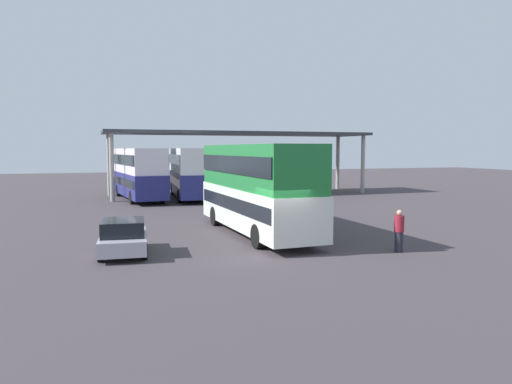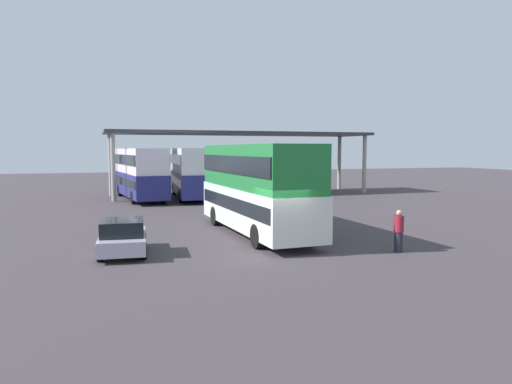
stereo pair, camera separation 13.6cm
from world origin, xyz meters
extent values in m
plane|color=#3F383D|center=(0.00, 0.00, 0.00)|extent=(140.00, 140.00, 0.00)
cube|color=silver|center=(0.73, 4.48, 1.28)|extent=(2.89, 10.30, 1.86)
cube|color=#1E7333|center=(0.73, 4.48, 3.21)|extent=(2.81, 10.10, 2.01)
cube|color=black|center=(0.73, 4.48, 1.50)|extent=(2.92, 9.90, 0.63)
cube|color=black|center=(0.73, 4.48, 3.32)|extent=(2.92, 9.90, 0.81)
cube|color=black|center=(0.53, 9.53, 1.56)|extent=(2.11, 0.19, 1.11)
cube|color=orange|center=(0.53, 9.53, 2.45)|extent=(1.74, 0.15, 0.36)
cylinder|color=black|center=(-0.52, 7.60, 0.50)|extent=(0.32, 1.01, 1.00)
cylinder|color=black|center=(1.72, 7.69, 0.50)|extent=(0.32, 1.01, 1.00)
cylinder|color=black|center=(-0.26, 1.28, 0.50)|extent=(0.32, 1.01, 1.00)
cylinder|color=black|center=(1.98, 1.37, 0.50)|extent=(0.32, 1.01, 1.00)
cube|color=#B4AFBF|center=(-5.48, 1.92, 0.49)|extent=(1.98, 3.73, 0.55)
cube|color=black|center=(-5.49, 1.74, 1.06)|extent=(1.71, 2.10, 0.58)
cylinder|color=black|center=(-6.15, 3.09, 0.30)|extent=(0.25, 0.61, 0.60)
cylinder|color=black|center=(-4.62, 2.97, 0.30)|extent=(0.25, 0.61, 0.60)
cylinder|color=black|center=(-6.33, 0.87, 0.30)|extent=(0.25, 0.61, 0.60)
cylinder|color=black|center=(-4.80, 0.74, 0.30)|extent=(0.25, 0.61, 0.60)
cube|color=navy|center=(-3.26, 22.37, 1.24)|extent=(3.59, 10.68, 1.79)
cube|color=white|center=(-3.26, 22.37, 3.10)|extent=(3.49, 10.46, 1.94)
cube|color=black|center=(-3.26, 22.37, 1.46)|extent=(3.58, 10.27, 0.61)
cube|color=black|center=(-3.26, 22.37, 3.20)|extent=(3.58, 10.27, 0.77)
cube|color=black|center=(-3.82, 27.53, 1.51)|extent=(2.09, 0.33, 1.07)
cube|color=orange|center=(-3.82, 27.53, 2.37)|extent=(1.72, 0.27, 0.36)
cylinder|color=black|center=(-4.72, 25.48, 0.50)|extent=(0.39, 1.02, 1.00)
cylinder|color=black|center=(-2.50, 25.72, 0.50)|extent=(0.39, 1.02, 1.00)
cylinder|color=black|center=(-4.01, 19.03, 0.50)|extent=(0.39, 1.02, 1.00)
cylinder|color=black|center=(-1.80, 19.27, 0.50)|extent=(0.39, 1.02, 1.00)
cube|color=navy|center=(0.86, 22.17, 1.25)|extent=(3.28, 10.84, 1.79)
cube|color=white|center=(0.86, 22.17, 3.12)|extent=(3.19, 10.62, 1.94)
cube|color=black|center=(0.86, 22.17, 1.46)|extent=(3.29, 10.41, 0.61)
cube|color=black|center=(0.86, 22.17, 3.21)|extent=(3.29, 10.41, 0.78)
cube|color=black|center=(1.23, 27.45, 1.52)|extent=(2.16, 0.25, 1.08)
cube|color=orange|center=(1.23, 27.45, 2.38)|extent=(1.78, 0.20, 0.36)
cylinder|color=black|center=(-0.05, 25.56, 0.50)|extent=(0.35, 1.02, 1.00)
cylinder|color=black|center=(2.24, 25.40, 0.50)|extent=(0.35, 1.02, 1.00)
cylinder|color=black|center=(-0.52, 18.95, 0.50)|extent=(0.35, 1.02, 1.00)
cylinder|color=black|center=(1.77, 18.79, 0.50)|extent=(0.35, 1.02, 1.00)
cube|color=#33353A|center=(5.74, 23.97, 5.40)|extent=(23.49, 6.35, 0.25)
cylinder|color=#9E9B93|center=(16.78, 26.54, 2.64)|extent=(0.36, 0.36, 5.28)
cylinder|color=#9E9B93|center=(16.88, 21.87, 2.64)|extent=(0.36, 0.36, 5.28)
cylinder|color=#9E9B93|center=(-5.39, 26.08, 2.64)|extent=(0.36, 0.36, 5.28)
cylinder|color=#9E9B93|center=(-5.29, 21.41, 2.64)|extent=(0.36, 0.36, 5.28)
cylinder|color=#262633|center=(4.76, -1.10, 0.40)|extent=(0.32, 0.32, 0.80)
cylinder|color=maroon|center=(4.76, -1.10, 1.12)|extent=(0.38, 0.38, 0.64)
sphere|color=tan|center=(4.76, -1.10, 1.55)|extent=(0.22, 0.22, 0.22)
camera|label=1|loc=(-6.35, -16.84, 4.01)|focal=33.58mm
camera|label=2|loc=(-6.22, -16.88, 4.01)|focal=33.58mm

